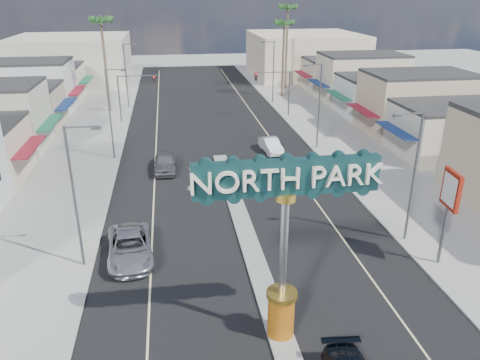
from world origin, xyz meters
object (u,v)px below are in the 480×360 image
object	(u,v)px
suv_left	(130,247)
traffic_signal_left	(133,89)
streetlight_l_near	(76,191)
bank_pylon_sign	(450,195)
streetlight_r_far	(272,69)
car_parked_right	(271,145)
gateway_sign	(285,230)
palm_right_mid	(284,27)
streetlight_r_mid	(318,102)
streetlight_l_far	(127,72)
streetlight_l_mid	(111,110)
palm_right_far	(288,12)
palm_left_far	(101,26)
car_parked_left	(165,162)
streetlight_r_near	(412,171)
traffic_signal_right	(276,85)

from	to	relation	value
suv_left	traffic_signal_left	bearing A→B (deg)	87.07
traffic_signal_left	streetlight_l_near	distance (m)	34.03
streetlight_l_near	bank_pylon_sign	world-z (taller)	streetlight_l_near
streetlight_r_far	car_parked_right	world-z (taller)	streetlight_r_far
gateway_sign	palm_right_mid	distance (m)	55.76
streetlight_r_mid	streetlight_l_far	bearing A→B (deg)	133.48
streetlight_l_mid	streetlight_r_far	bearing A→B (deg)	46.52
streetlight_l_near	bank_pylon_sign	xyz separation A→B (m)	(21.68, -3.12, -0.34)
streetlight_r_far	palm_right_far	xyz separation A→B (m)	(4.57, 10.00, 7.32)
streetlight_l_near	streetlight_l_far	world-z (taller)	same
car_parked_right	streetlight_l_near	bearing A→B (deg)	-134.42
palm_left_far	car_parked_left	bearing A→B (deg)	-72.73
streetlight_l_far	streetlight_r_near	bearing A→B (deg)	-63.58
traffic_signal_right	palm_left_far	bearing A→B (deg)	164.85
streetlight_r_near	streetlight_r_far	distance (m)	42.00
traffic_signal_right	streetlight_r_mid	size ratio (longest dim) A/B	0.67
streetlight_l_far	suv_left	size ratio (longest dim) A/B	1.52
traffic_signal_left	streetlight_l_mid	distance (m)	14.07
streetlight_l_mid	streetlight_r_near	size ratio (longest dim) A/B	1.00
traffic_signal_right	streetlight_r_mid	world-z (taller)	streetlight_r_mid
car_parked_right	car_parked_left	bearing A→B (deg)	-166.29
streetlight_r_mid	car_parked_right	bearing A→B (deg)	-176.44
streetlight_l_near	streetlight_r_mid	xyz separation A→B (m)	(20.87, 20.00, 0.00)
car_parked_left	traffic_signal_left	bearing A→B (deg)	102.77
gateway_sign	palm_right_far	bearing A→B (deg)	75.97
palm_right_mid	car_parked_left	bearing A→B (deg)	-121.55
traffic_signal_left	palm_right_mid	bearing A→B (deg)	28.42
traffic_signal_left	palm_right_far	size ratio (longest dim) A/B	0.43
traffic_signal_right	streetlight_l_near	distance (m)	39.26
palm_left_far	traffic_signal_left	bearing A→B (deg)	-57.57
streetlight_r_mid	car_parked_left	xyz separation A→B (m)	(-15.93, -4.13, -4.20)
traffic_signal_right	streetlight_r_near	bearing A→B (deg)	-87.90
palm_right_far	car_parked_right	xyz separation A→B (m)	(-9.50, -32.31, -11.65)
streetlight_l_far	palm_right_mid	bearing A→B (deg)	9.69
traffic_signal_left	streetlight_r_mid	bearing A→B (deg)	-35.50
streetlight_l_mid	streetlight_r_far	world-z (taller)	same
traffic_signal_right	streetlight_l_far	bearing A→B (deg)	157.80
streetlight_r_mid	suv_left	bearing A→B (deg)	-133.05
gateway_sign	car_parked_left	world-z (taller)	gateway_sign
traffic_signal_left	streetlight_r_mid	size ratio (longest dim) A/B	0.67
traffic_signal_right	streetlight_r_far	distance (m)	8.14
traffic_signal_right	palm_right_far	size ratio (longest dim) A/B	0.43
traffic_signal_left	streetlight_r_far	distance (m)	21.20
streetlight_l_mid	car_parked_left	distance (m)	7.68
gateway_sign	traffic_signal_left	bearing A→B (deg)	102.33
traffic_signal_left	bank_pylon_sign	bearing A→B (deg)	-61.17
palm_left_far	palm_right_far	world-z (taller)	palm_right_far
traffic_signal_right	streetlight_l_far	world-z (taller)	streetlight_l_far
palm_right_far	car_parked_left	bearing A→B (deg)	-119.57
palm_right_mid	streetlight_r_far	bearing A→B (deg)	-122.69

